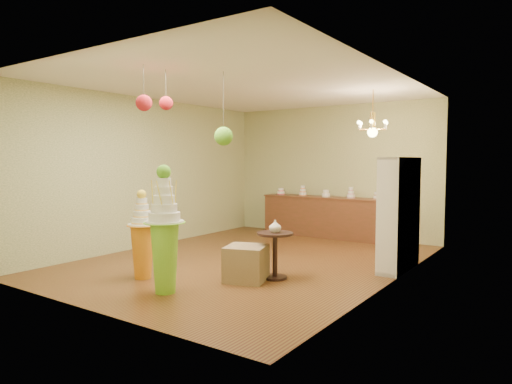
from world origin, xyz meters
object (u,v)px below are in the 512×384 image
Objects in this scene: pedestal_green at (165,240)px; pedestal_orange at (142,243)px; sideboard at (326,216)px; round_table at (275,249)px.

pedestal_green is 0.91m from pedestal_orange.
sideboard is 3.90m from round_table.
pedestal_orange is at bearing 157.42° from pedestal_green.
pedestal_orange reaches higher than round_table.
pedestal_green is 1.28× the size of pedestal_orange.
sideboard is at bearing 92.15° from pedestal_green.
pedestal_green is 0.56× the size of sideboard.
pedestal_orange is 4.91m from sideboard.
pedestal_orange is (-0.82, 0.34, -0.17)m from pedestal_green.
sideboard is 4.41× the size of round_table.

